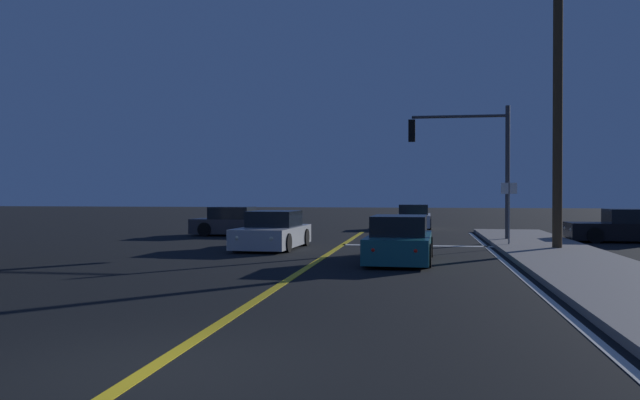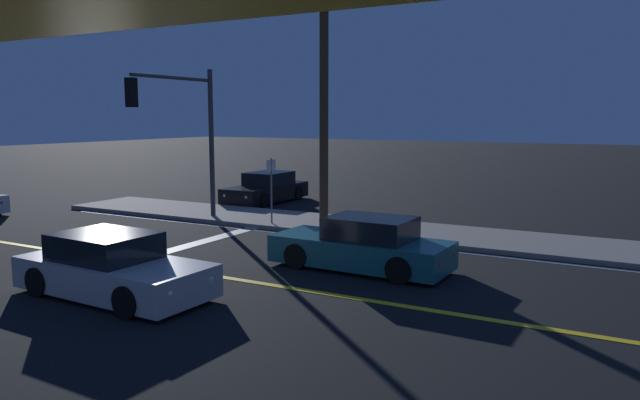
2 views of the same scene
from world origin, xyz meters
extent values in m
cube|color=gray|center=(7.18, 9.51, 0.07)|extent=(3.20, 34.25, 0.15)
cube|color=gold|center=(0.00, 9.51, 0.01)|extent=(0.20, 32.34, 0.01)
cube|color=silver|center=(5.33, 9.51, 0.01)|extent=(0.16, 32.34, 0.01)
cube|color=silver|center=(2.79, 17.53, 0.01)|extent=(5.58, 0.50, 0.01)
cube|color=black|center=(11.13, 20.67, 0.44)|extent=(4.54, 1.80, 0.68)
cube|color=black|center=(11.40, 20.67, 1.04)|extent=(2.09, 1.54, 0.60)
cylinder|color=black|center=(9.72, 19.83, 0.32)|extent=(0.64, 0.22, 0.64)
cylinder|color=black|center=(9.73, 21.50, 0.32)|extent=(0.64, 0.22, 0.64)
cylinder|color=black|center=(12.53, 19.83, 0.32)|extent=(0.64, 0.22, 0.64)
cylinder|color=black|center=(12.54, 21.50, 0.32)|extent=(0.64, 0.22, 0.64)
sphere|color=#FFF4CC|center=(8.92, 20.11, 0.52)|extent=(0.18, 0.18, 0.18)
sphere|color=#FFF4CC|center=(8.93, 21.22, 0.52)|extent=(0.18, 0.18, 0.18)
sphere|color=red|center=(13.35, 20.11, 0.52)|extent=(0.14, 0.14, 0.14)
sphere|color=red|center=(13.35, 21.22, 0.52)|extent=(0.14, 0.14, 0.14)
cube|color=#B2B5BA|center=(-2.28, 15.54, 0.44)|extent=(2.05, 4.48, 0.68)
cube|color=black|center=(-2.27, 15.80, 1.04)|extent=(1.69, 2.09, 0.60)
cylinder|color=black|center=(-1.46, 14.14, 0.32)|extent=(0.25, 0.65, 0.64)
cylinder|color=black|center=(-3.21, 14.21, 0.32)|extent=(0.25, 0.65, 0.64)
cylinder|color=black|center=(-1.35, 16.86, 0.32)|extent=(0.25, 0.65, 0.64)
cylinder|color=black|center=(-3.10, 16.93, 0.32)|extent=(0.25, 0.65, 0.64)
sphere|color=#FFF4CC|center=(-1.78, 13.37, 0.52)|extent=(0.18, 0.18, 0.18)
sphere|color=#FFF4CC|center=(-2.94, 13.42, 0.52)|extent=(0.18, 0.18, 0.18)
sphere|color=red|center=(-1.61, 17.66, 0.52)|extent=(0.14, 0.14, 0.14)
sphere|color=red|center=(-2.77, 17.71, 0.52)|extent=(0.14, 0.14, 0.14)
sphere|color=red|center=(3.07, 27.48, 0.52)|extent=(0.14, 0.14, 0.14)
cube|color=#195960|center=(2.37, 11.92, 0.44)|extent=(1.87, 4.55, 0.68)
cube|color=black|center=(2.37, 11.65, 1.04)|extent=(1.56, 2.11, 0.60)
cylinder|color=black|center=(1.60, 13.34, 0.32)|extent=(0.24, 0.65, 0.64)
cylinder|color=black|center=(3.22, 13.29, 0.32)|extent=(0.24, 0.65, 0.64)
cylinder|color=black|center=(1.52, 10.55, 0.32)|extent=(0.24, 0.65, 0.64)
cylinder|color=black|center=(3.14, 10.50, 0.32)|extent=(0.24, 0.65, 0.64)
sphere|color=#FFF4CC|center=(1.90, 14.13, 0.52)|extent=(0.18, 0.18, 0.18)
sphere|color=#FFF4CC|center=(2.98, 14.09, 0.52)|extent=(0.18, 0.18, 0.18)
sphere|color=red|center=(1.77, 9.73, 0.52)|extent=(0.14, 0.14, 0.14)
sphere|color=red|center=(2.85, 9.70, 0.52)|extent=(0.14, 0.14, 0.14)
cylinder|color=#38383D|center=(6.38, 19.83, 2.75)|extent=(0.18, 0.18, 5.49)
cylinder|color=#38383D|center=(4.48, 19.83, 5.09)|extent=(3.81, 0.12, 0.12)
cube|color=black|center=(2.57, 19.83, 4.54)|extent=(0.28, 0.28, 0.90)
sphere|color=red|center=(2.57, 19.83, 4.81)|extent=(0.22, 0.22, 0.22)
sphere|color=#4C2D05|center=(2.57, 19.83, 4.54)|extent=(0.22, 0.22, 0.22)
sphere|color=#0A3814|center=(2.57, 19.83, 4.27)|extent=(0.22, 0.22, 0.22)
cylinder|color=#42301E|center=(7.48, 15.74, 5.50)|extent=(0.32, 0.32, 11.01)
cylinder|color=slate|center=(6.08, 17.03, 1.20)|extent=(0.06, 0.06, 2.40)
cube|color=white|center=(6.08, 17.03, 2.15)|extent=(0.56, 0.05, 0.40)
camera|label=1|loc=(3.03, -6.63, 1.99)|focal=35.80mm
camera|label=2|loc=(-11.18, 5.64, 3.81)|focal=33.95mm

